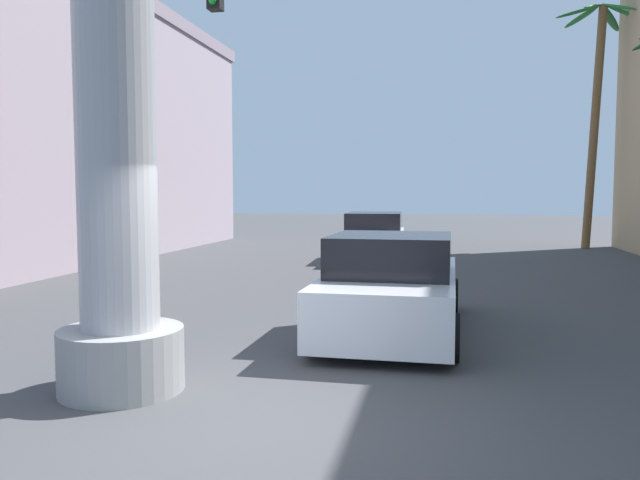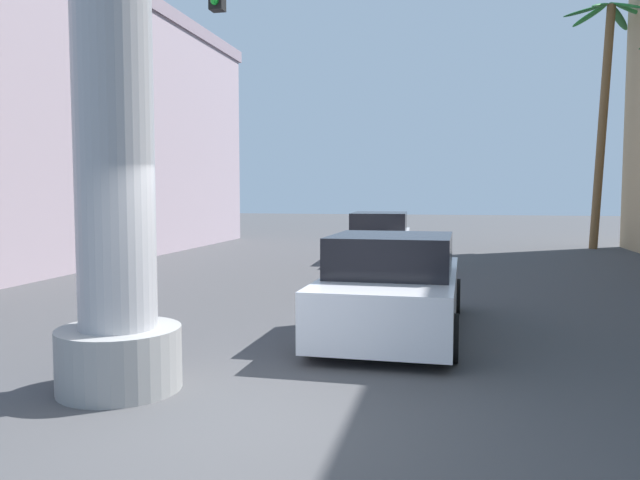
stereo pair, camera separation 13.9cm
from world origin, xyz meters
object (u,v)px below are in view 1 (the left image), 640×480
Objects in this scene: traffic_light_mast at (51,70)px; car_far at (374,238)px; car_lead at (393,288)px; palm_tree_far_right at (596,93)px.

car_far is at bearing 62.75° from traffic_light_mast.
traffic_light_mast reaches higher than car_far.
palm_tree_far_right reaches higher than car_lead.
palm_tree_far_right reaches higher than traffic_light_mast.
car_far is (-1.42, 10.33, 0.03)m from car_lead.
car_far is at bearing -143.03° from palm_tree_far_right.
traffic_light_mast is 0.66× the size of palm_tree_far_right.
car_lead is 18.34m from palm_tree_far_right.
car_lead is 10.43m from car_far.
traffic_light_mast is at bearing 173.44° from car_lead.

